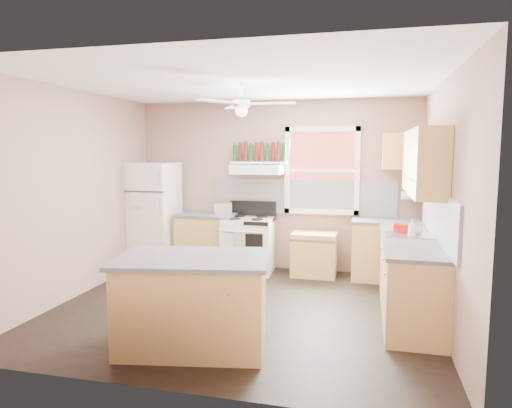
% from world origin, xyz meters
% --- Properties ---
extents(floor, '(4.50, 4.50, 0.00)m').
position_xyz_m(floor, '(0.00, 0.00, 0.00)').
color(floor, black).
rests_on(floor, ground).
extents(ceiling, '(4.50, 4.50, 0.00)m').
position_xyz_m(ceiling, '(0.00, 0.00, 2.70)').
color(ceiling, white).
rests_on(ceiling, ground).
extents(wall_back, '(4.50, 0.05, 2.70)m').
position_xyz_m(wall_back, '(0.00, 2.02, 1.35)').
color(wall_back, '#8C6D62').
rests_on(wall_back, ground).
extents(wall_right, '(0.05, 4.00, 2.70)m').
position_xyz_m(wall_right, '(2.27, 0.00, 1.35)').
color(wall_right, '#8C6D62').
rests_on(wall_right, ground).
extents(wall_left, '(0.05, 4.00, 2.70)m').
position_xyz_m(wall_left, '(-2.27, 0.00, 1.35)').
color(wall_left, '#8C6D62').
rests_on(wall_left, ground).
extents(backsplash_back, '(2.90, 0.03, 0.55)m').
position_xyz_m(backsplash_back, '(0.45, 1.99, 1.18)').
color(backsplash_back, white).
rests_on(backsplash_back, wall_back).
extents(backsplash_right, '(0.03, 2.60, 0.55)m').
position_xyz_m(backsplash_right, '(2.23, 0.30, 1.18)').
color(backsplash_right, white).
rests_on(backsplash_right, wall_right).
extents(window_view, '(1.00, 0.02, 1.20)m').
position_xyz_m(window_view, '(0.75, 1.98, 1.60)').
color(window_view, maroon).
rests_on(window_view, wall_back).
extents(window_frame, '(1.16, 0.07, 1.36)m').
position_xyz_m(window_frame, '(0.75, 1.96, 1.60)').
color(window_frame, white).
rests_on(window_frame, wall_back).
extents(refrigerator, '(0.75, 0.73, 1.71)m').
position_xyz_m(refrigerator, '(-1.95, 1.60, 0.86)').
color(refrigerator, white).
rests_on(refrigerator, floor).
extents(base_cabinet_left, '(0.90, 0.60, 0.86)m').
position_xyz_m(base_cabinet_left, '(-1.06, 1.70, 0.43)').
color(base_cabinet_left, tan).
rests_on(base_cabinet_left, floor).
extents(counter_left, '(0.92, 0.62, 0.04)m').
position_xyz_m(counter_left, '(-1.06, 1.70, 0.88)').
color(counter_left, '#4E4E50').
rests_on(counter_left, base_cabinet_left).
extents(toaster, '(0.31, 0.24, 0.18)m').
position_xyz_m(toaster, '(-0.79, 1.73, 0.99)').
color(toaster, silver).
rests_on(toaster, counter_left).
extents(stove, '(0.79, 0.67, 0.86)m').
position_xyz_m(stove, '(-0.35, 1.63, 0.43)').
color(stove, white).
rests_on(stove, floor).
extents(range_hood, '(0.78, 0.50, 0.14)m').
position_xyz_m(range_hood, '(-0.23, 1.75, 1.62)').
color(range_hood, white).
rests_on(range_hood, wall_back).
extents(bottle_shelf, '(0.90, 0.26, 0.03)m').
position_xyz_m(bottle_shelf, '(-0.23, 1.87, 1.72)').
color(bottle_shelf, white).
rests_on(bottle_shelf, range_hood).
extents(cart, '(0.67, 0.45, 0.67)m').
position_xyz_m(cart, '(0.68, 1.66, 0.33)').
color(cart, tan).
rests_on(cart, floor).
extents(base_cabinet_corner, '(1.00, 0.60, 0.86)m').
position_xyz_m(base_cabinet_corner, '(1.75, 1.70, 0.43)').
color(base_cabinet_corner, tan).
rests_on(base_cabinet_corner, floor).
extents(base_cabinet_right, '(0.60, 2.20, 0.86)m').
position_xyz_m(base_cabinet_right, '(1.95, 0.30, 0.43)').
color(base_cabinet_right, tan).
rests_on(base_cabinet_right, floor).
extents(counter_corner, '(1.02, 0.62, 0.04)m').
position_xyz_m(counter_corner, '(1.75, 1.70, 0.88)').
color(counter_corner, '#4E4E50').
rests_on(counter_corner, base_cabinet_corner).
extents(counter_right, '(0.62, 2.22, 0.04)m').
position_xyz_m(counter_right, '(1.94, 0.30, 0.88)').
color(counter_right, '#4E4E50').
rests_on(counter_right, base_cabinet_right).
extents(sink, '(0.55, 0.45, 0.03)m').
position_xyz_m(sink, '(1.94, 0.50, 0.90)').
color(sink, silver).
rests_on(sink, counter_right).
extents(faucet, '(0.03, 0.03, 0.14)m').
position_xyz_m(faucet, '(2.10, 0.50, 0.97)').
color(faucet, silver).
rests_on(faucet, sink).
extents(upper_cabinet_right, '(0.33, 1.80, 0.76)m').
position_xyz_m(upper_cabinet_right, '(2.08, 0.50, 1.78)').
color(upper_cabinet_right, tan).
rests_on(upper_cabinet_right, wall_right).
extents(upper_cabinet_corner, '(0.60, 0.33, 0.52)m').
position_xyz_m(upper_cabinet_corner, '(1.95, 1.83, 1.90)').
color(upper_cabinet_corner, tan).
rests_on(upper_cabinet_corner, wall_back).
extents(paper_towel, '(0.26, 0.12, 0.12)m').
position_xyz_m(paper_towel, '(2.07, 1.86, 1.25)').
color(paper_towel, white).
rests_on(paper_towel, wall_back).
extents(island, '(1.50, 1.09, 0.86)m').
position_xyz_m(island, '(-0.17, -1.15, 0.43)').
color(island, tan).
rests_on(island, floor).
extents(island_top, '(1.60, 1.19, 0.04)m').
position_xyz_m(island_top, '(-0.17, -1.15, 0.88)').
color(island_top, '#4E4E50').
rests_on(island_top, island).
extents(ceiling_fan_hub, '(0.20, 0.20, 0.08)m').
position_xyz_m(ceiling_fan_hub, '(0.00, 0.00, 2.45)').
color(ceiling_fan_hub, white).
rests_on(ceiling_fan_hub, ceiling).
extents(soap_bottle, '(0.08, 0.08, 0.21)m').
position_xyz_m(soap_bottle, '(1.97, 0.43, 1.01)').
color(soap_bottle, silver).
rests_on(soap_bottle, counter_right).
extents(red_caddy, '(0.21, 0.17, 0.10)m').
position_xyz_m(red_caddy, '(1.88, 0.71, 0.95)').
color(red_caddy, '#A20E0D').
rests_on(red_caddy, counter_right).
extents(wine_bottles, '(0.86, 0.06, 0.31)m').
position_xyz_m(wine_bottles, '(-0.23, 1.87, 1.88)').
color(wine_bottles, '#143819').
rests_on(wine_bottles, bottle_shelf).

